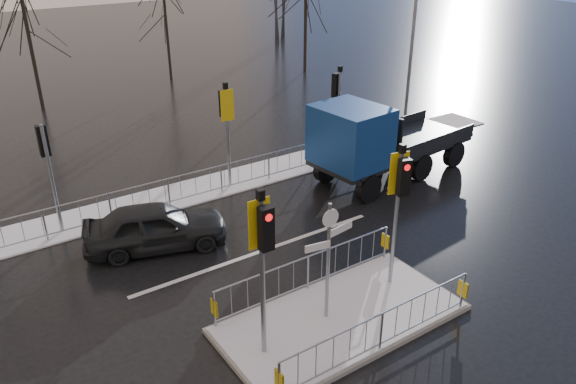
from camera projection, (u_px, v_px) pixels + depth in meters
ground at (341, 321)px, 13.72m from camera, size 120.00×120.00×0.00m
snow_verge at (189, 192)px, 20.11m from camera, size 30.00×2.00×0.04m
lane_markings at (349, 328)px, 13.47m from camera, size 8.00×11.38×0.01m
traffic_island at (341, 308)px, 13.55m from camera, size 6.00×3.04×4.15m
far_kerb_fixtures at (201, 170)px, 19.44m from camera, size 18.00×0.65×3.83m
car_far_lane at (156, 226)px, 16.49m from camera, size 4.45×2.85×1.41m
flatbed_truck at (369, 141)px, 20.14m from camera, size 6.94×3.07×3.12m
tree_far_a at (24, 12)px, 26.97m from camera, size 3.75×3.75×7.08m
tree_far_b at (165, 8)px, 32.78m from camera, size 3.25×3.25×6.14m
street_lamp_right at (414, 38)px, 23.46m from camera, size 1.25×0.18×8.00m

